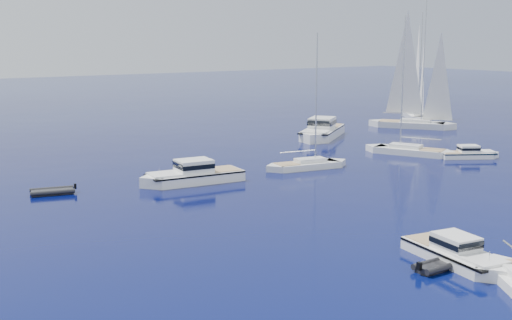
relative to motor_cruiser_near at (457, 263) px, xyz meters
The scene contains 12 objects.
ground 2.50m from the motor_cruiser_near, ahead, with size 400.00×400.00×0.00m, color #08134B.
motor_cruiser_near is the anchor object (origin of this frame).
motor_cruiser_centre 27.67m from the motor_cruiser_near, 93.72° to the left, with size 3.15×10.29×2.70m, color white, non-canonical shape.
motor_cruiser_far_r 35.89m from the motor_cruiser_near, 35.78° to the left, with size 2.11×6.89×1.81m, color white, non-canonical shape.
motor_cruiser_distant 48.87m from the motor_cruiser_near, 58.28° to the left, with size 3.94×12.87×3.38m, color white, non-canonical shape.
sailboat_mid_r 36.70m from the motor_cruiser_near, 45.89° to the left, with size 2.82×10.83×15.92m, color white, non-canonical shape.
sailboat_centre 28.84m from the motor_cruiser_near, 67.79° to the left, with size 2.46×9.45×13.90m, color silver, non-canonical shape.
sailboat_sails_r 59.68m from the motor_cruiser_near, 43.95° to the left, with size 3.44×13.21×19.42m, color silver, non-canonical shape.
sailboat_sails_far 71.15m from the motor_cruiser_near, 42.92° to the left, with size 3.10×11.92×17.53m, color white, non-canonical shape.
tender_yellow 2.06m from the motor_cruiser_near, 62.48° to the left, with size 2.02×3.68×0.95m, color #CFBE0C, non-canonical shape.
tender_grey_near 1.92m from the motor_cruiser_near, behind, with size 1.61×2.79×0.95m, color black, non-canonical shape.
tender_grey_far 33.44m from the motor_cruiser_near, 113.85° to the left, with size 2.05×3.75×0.95m, color black, non-canonical shape.
Camera 1 is at (-32.88, -22.76, 12.80)m, focal length 45.88 mm.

